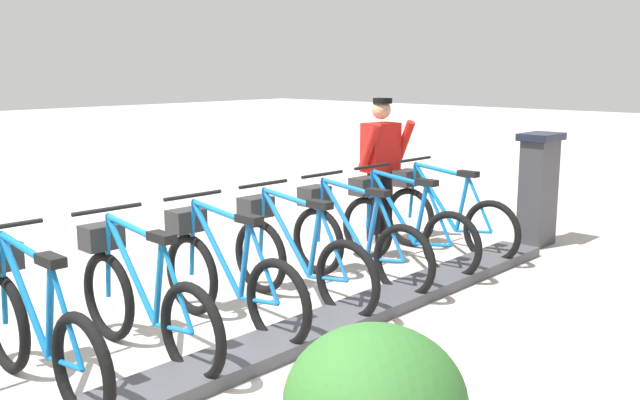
% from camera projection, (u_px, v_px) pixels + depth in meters
% --- Properties ---
extents(ground_plane, '(60.00, 60.00, 0.00)m').
position_uv_depth(ground_plane, '(222.00, 373.00, 4.72)').
color(ground_plane, '#BFB3A8').
extents(dock_rail_base, '(0.44, 8.42, 0.10)m').
position_uv_depth(dock_rail_base, '(222.00, 366.00, 4.71)').
color(dock_rail_base, '#47474C').
rests_on(dock_rail_base, ground).
extents(payment_kiosk, '(0.36, 0.52, 1.28)m').
position_uv_depth(payment_kiosk, '(538.00, 187.00, 8.02)').
color(payment_kiosk, '#38383D').
rests_on(payment_kiosk, ground).
extents(bike_docked_0, '(1.72, 0.54, 1.02)m').
position_uv_depth(bike_docked_0, '(443.00, 215.00, 7.68)').
color(bike_docked_0, black).
rests_on(bike_docked_0, ground).
extents(bike_docked_1, '(1.72, 0.54, 1.02)m').
position_uv_depth(bike_docked_1, '(401.00, 226.00, 7.12)').
color(bike_docked_1, black).
rests_on(bike_docked_1, ground).
extents(bike_docked_2, '(1.72, 0.54, 1.02)m').
position_uv_depth(bike_docked_2, '(353.00, 240.00, 6.57)').
color(bike_docked_2, black).
rests_on(bike_docked_2, ground).
extents(bike_docked_3, '(1.72, 0.54, 1.02)m').
position_uv_depth(bike_docked_3, '(295.00, 256.00, 6.02)').
color(bike_docked_3, black).
rests_on(bike_docked_3, ground).
extents(bike_docked_4, '(1.72, 0.54, 1.02)m').
position_uv_depth(bike_docked_4, '(226.00, 275.00, 5.47)').
color(bike_docked_4, black).
rests_on(bike_docked_4, ground).
extents(bike_docked_5, '(1.72, 0.54, 1.02)m').
position_uv_depth(bike_docked_5, '(141.00, 298.00, 4.92)').
color(bike_docked_5, black).
rests_on(bike_docked_5, ground).
extents(bike_docked_6, '(1.72, 0.54, 1.02)m').
position_uv_depth(bike_docked_6, '(34.00, 327.00, 4.36)').
color(bike_docked_6, black).
rests_on(bike_docked_6, ground).
extents(worker_near_rack, '(0.54, 0.67, 1.66)m').
position_uv_depth(worker_near_rack, '(381.00, 164.00, 8.14)').
color(worker_near_rack, white).
rests_on(worker_near_rack, ground).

